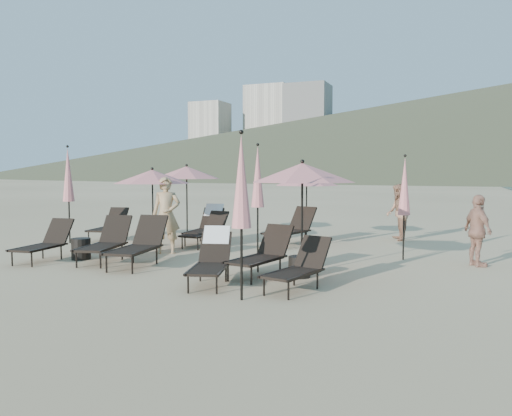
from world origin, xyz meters
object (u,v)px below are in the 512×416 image
at_px(lounger_0, 45,242).
at_px(lounger_4, 211,257).
at_px(lounger_2, 139,243).
at_px(lounger_3, 262,253).
at_px(side_table_0, 81,249).
at_px(lounger_6, 109,225).
at_px(lounger_1, 106,241).
at_px(umbrella_open_1, 302,173).
at_px(umbrella_closed_1, 405,187).
at_px(lounger_9, 291,228).
at_px(beachgoer_c, 478,231).
at_px(lounger_5, 299,266).
at_px(beachgoer_b, 398,212).
at_px(beachgoer_a, 166,215).
at_px(umbrella_closed_0, 241,182).
at_px(side_table_1, 299,267).
at_px(umbrella_open_0, 152,177).
at_px(umbrella_open_3, 307,180).
at_px(lounger_7, 206,225).
at_px(umbrella_closed_3, 258,177).
at_px(umbrella_open_2, 187,173).
at_px(lounger_8, 206,230).

bearing_deg(lounger_0, lounger_4, -15.24).
bearing_deg(lounger_2, lounger_3, -8.00).
bearing_deg(side_table_0, lounger_6, 118.03).
distance_m(lounger_1, umbrella_open_1, 4.79).
bearing_deg(umbrella_closed_1, lounger_9, 157.26).
bearing_deg(lounger_3, beachgoer_c, 44.95).
bearing_deg(lounger_4, lounger_5, -12.44).
xyz_separation_m(umbrella_open_1, beachgoer_b, (1.21, 5.81, -1.17)).
relative_size(umbrella_closed_1, beachgoer_a, 1.27).
relative_size(lounger_1, lounger_3, 1.06).
bearing_deg(umbrella_closed_0, side_table_1, 80.80).
bearing_deg(lounger_3, umbrella_open_1, 49.40).
bearing_deg(umbrella_open_0, umbrella_open_3, 41.06).
relative_size(lounger_7, umbrella_closed_3, 0.66).
bearing_deg(lounger_0, umbrella_closed_0, -22.71).
xyz_separation_m(lounger_7, umbrella_open_3, (2.62, 1.29, 1.30)).
xyz_separation_m(umbrella_open_3, umbrella_closed_1, (2.96, -2.13, -0.12)).
bearing_deg(umbrella_open_2, umbrella_open_3, 8.31).
relative_size(umbrella_closed_3, beachgoer_b, 1.62).
bearing_deg(lounger_1, lounger_7, 66.40).
xyz_separation_m(lounger_2, lounger_5, (3.87, -0.82, -0.08)).
relative_size(lounger_7, beachgoer_a, 0.94).
distance_m(lounger_1, beachgoer_b, 8.46).
relative_size(lounger_7, umbrella_closed_1, 0.74).
bearing_deg(lounger_8, beachgoer_b, 40.58).
bearing_deg(beachgoer_b, umbrella_open_3, -78.77).
height_order(lounger_3, side_table_1, lounger_3).
bearing_deg(lounger_6, umbrella_closed_1, -13.06).
bearing_deg(umbrella_open_3, beachgoer_c, -27.62).
xyz_separation_m(umbrella_open_0, umbrella_closed_0, (4.33, -3.99, -0.05)).
xyz_separation_m(lounger_0, side_table_1, (5.95, 0.47, -0.23)).
xyz_separation_m(beachgoer_b, beachgoer_c, (2.06, -3.66, -0.07)).
distance_m(lounger_1, lounger_9, 5.13).
bearing_deg(lounger_4, side_table_1, 23.57).
xyz_separation_m(lounger_8, side_table_1, (3.61, -2.99, -0.23)).
height_order(umbrella_closed_1, beachgoer_b, umbrella_closed_1).
relative_size(lounger_6, beachgoer_a, 0.90).
bearing_deg(lounger_5, lounger_9, 123.31).
height_order(lounger_9, side_table_0, lounger_9).
distance_m(umbrella_closed_3, side_table_1, 3.27).
relative_size(umbrella_closed_0, beachgoer_c, 1.73).
height_order(lounger_6, umbrella_closed_3, umbrella_closed_3).
height_order(lounger_1, umbrella_open_2, umbrella_open_2).
height_order(umbrella_open_1, umbrella_closed_1, umbrella_closed_1).
height_order(lounger_9, umbrella_closed_3, umbrella_closed_3).
relative_size(lounger_8, lounger_9, 0.87).
bearing_deg(lounger_7, umbrella_open_3, 20.80).
relative_size(lounger_8, umbrella_closed_3, 0.61).
relative_size(lounger_7, umbrella_open_3, 0.88).
xyz_separation_m(lounger_1, side_table_0, (-0.72, 0.02, -0.22)).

